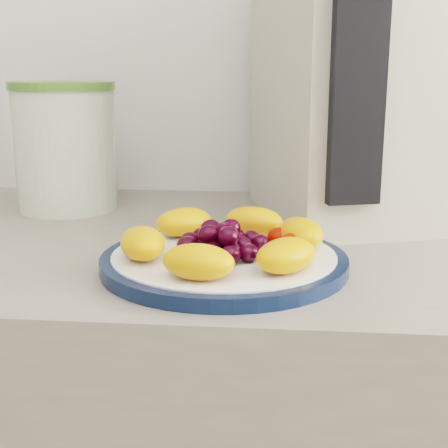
{
  "coord_description": "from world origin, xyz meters",
  "views": [
    {
      "loc": [
        0.05,
        0.41,
        1.11
      ],
      "look_at": [
        -0.01,
        1.06,
        0.95
      ],
      "focal_mm": 50.0,
      "sensor_mm": 36.0,
      "label": 1
    }
  ],
  "objects": [
    {
      "name": "fruit_plate",
      "position": [
        -0.0,
        1.06,
        0.93
      ],
      "size": [
        0.23,
        0.23,
        0.03
      ],
      "color": "orange",
      "rests_on": "plate_face"
    },
    {
      "name": "appliance_body",
      "position": [
        0.15,
        1.33,
        1.09
      ],
      "size": [
        0.29,
        0.35,
        0.38
      ],
      "primitive_type": "cube",
      "rotation": [
        0.0,
        0.0,
        0.29
      ],
      "color": "#B5AC9A",
      "rests_on": "counter"
    },
    {
      "name": "plate_face",
      "position": [
        -0.01,
        1.06,
        0.91
      ],
      "size": [
        0.24,
        0.24,
        0.02
      ],
      "primitive_type": "cylinder",
      "color": "white",
      "rests_on": "counter"
    },
    {
      "name": "appliance_panel",
      "position": [
        0.14,
        1.16,
        1.09
      ],
      "size": [
        0.07,
        0.04,
        0.28
      ],
      "primitive_type": "cube",
      "rotation": [
        0.0,
        0.0,
        0.29
      ],
      "color": "black",
      "rests_on": "appliance_body"
    },
    {
      "name": "canister_lid",
      "position": [
        -0.28,
        1.34,
        1.09
      ],
      "size": [
        0.21,
        0.21,
        0.01
      ],
      "primitive_type": "cylinder",
      "rotation": [
        0.0,
        0.0,
        -0.4
      ],
      "color": "#53772F",
      "rests_on": "canister"
    },
    {
      "name": "canister",
      "position": [
        -0.28,
        1.34,
        0.99
      ],
      "size": [
        0.2,
        0.2,
        0.18
      ],
      "primitive_type": "cylinder",
      "rotation": [
        0.0,
        0.0,
        -0.4
      ],
      "color": "#446014",
      "rests_on": "counter"
    },
    {
      "name": "plate_rim",
      "position": [
        -0.01,
        1.06,
        0.91
      ],
      "size": [
        0.27,
        0.27,
        0.01
      ],
      "primitive_type": "cylinder",
      "color": "#0C1A37",
      "rests_on": "counter"
    }
  ]
}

